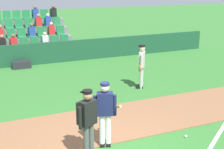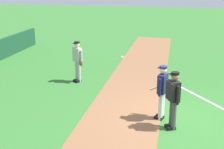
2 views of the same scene
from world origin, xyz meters
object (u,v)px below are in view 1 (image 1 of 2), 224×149
(batter_navy_jersey, at_px, (105,112))
(equipment_bag, at_px, (22,65))
(runner_grey_jersey, at_px, (142,65))
(baseball, at_px, (186,136))
(umpire_home_plate, at_px, (87,120))

(batter_navy_jersey, relative_size, equipment_bag, 1.96)
(runner_grey_jersey, bearing_deg, baseball, -100.82)
(baseball, bearing_deg, equipment_bag, 109.88)
(batter_navy_jersey, relative_size, baseball, 23.78)
(runner_grey_jersey, distance_m, baseball, 4.31)
(runner_grey_jersey, bearing_deg, batter_navy_jersey, -129.13)
(batter_navy_jersey, distance_m, runner_grey_jersey, 4.78)
(umpire_home_plate, height_order, baseball, umpire_home_plate)
(batter_navy_jersey, bearing_deg, equipment_bag, 96.84)
(umpire_home_plate, height_order, runner_grey_jersey, same)
(batter_navy_jersey, xyz_separation_m, runner_grey_jersey, (3.02, 3.71, -0.01))
(baseball, xyz_separation_m, equipment_bag, (-3.25, 9.00, 0.14))
(batter_navy_jersey, height_order, equipment_bag, batter_navy_jersey)
(runner_grey_jersey, distance_m, equipment_bag, 6.37)
(umpire_home_plate, xyz_separation_m, baseball, (2.81, -0.09, -0.96))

